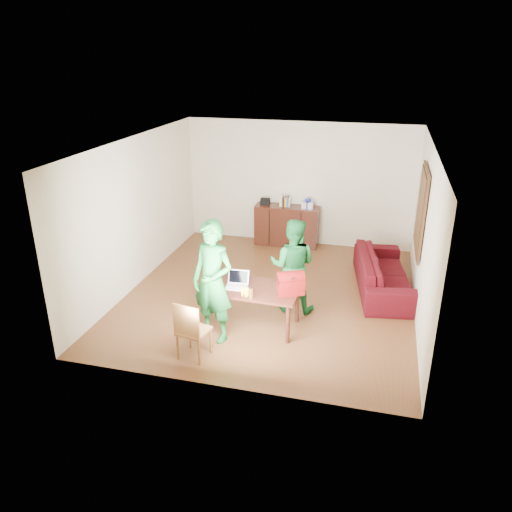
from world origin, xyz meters
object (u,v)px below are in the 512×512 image
(chair, at_px, (194,341))
(sofa, at_px, (384,273))
(table, at_px, (253,292))
(person_near, at_px, (213,282))
(red_bag, at_px, (291,285))
(laptop, at_px, (236,285))
(person_far, at_px, (293,265))
(bottle, at_px, (251,293))

(chair, xyz_separation_m, sofa, (2.56, 2.91, 0.07))
(table, height_order, sofa, table)
(person_near, bearing_deg, table, 61.76)
(chair, bearing_deg, red_bag, 50.31)
(sofa, bearing_deg, chair, 129.71)
(sofa, bearing_deg, person_near, 124.69)
(laptop, relative_size, red_bag, 0.88)
(chair, distance_m, person_far, 2.14)
(red_bag, xyz_separation_m, sofa, (1.36, 1.91, -0.49))
(person_far, height_order, laptop, person_far)
(bottle, height_order, red_bag, red_bag)
(bottle, distance_m, sofa, 2.96)
(red_bag, bearing_deg, table, 151.43)
(table, bearing_deg, chair, -117.19)
(chair, distance_m, bottle, 1.08)
(person_near, relative_size, laptop, 5.52)
(person_near, relative_size, bottle, 9.75)
(sofa, bearing_deg, red_bag, 135.60)
(red_bag, distance_m, sofa, 2.40)
(table, bearing_deg, person_near, -133.21)
(table, distance_m, sofa, 2.72)
(table, height_order, person_near, person_near)
(person_near, height_order, red_bag, person_near)
(person_near, bearing_deg, person_far, 68.17)
(table, bearing_deg, laptop, -162.48)
(person_near, relative_size, red_bag, 4.84)
(table, bearing_deg, bottle, -76.94)
(table, relative_size, red_bag, 3.82)
(person_far, bearing_deg, laptop, 46.03)
(table, distance_m, laptop, 0.28)
(bottle, relative_size, red_bag, 0.50)
(table, xyz_separation_m, laptop, (-0.24, -0.07, 0.13))
(laptop, height_order, bottle, laptop)
(chair, xyz_separation_m, person_near, (0.11, 0.57, 0.68))
(person_far, relative_size, laptop, 4.71)
(person_near, bearing_deg, laptop, 76.94)
(person_far, xyz_separation_m, bottle, (-0.42, -1.08, -0.03))
(chair, distance_m, person_near, 0.89)
(person_near, height_order, laptop, person_near)
(chair, xyz_separation_m, bottle, (0.66, 0.68, 0.51))
(chair, relative_size, laptop, 2.64)
(table, xyz_separation_m, sofa, (1.97, 1.86, -0.27))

